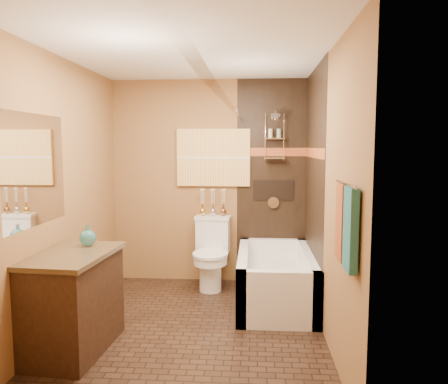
# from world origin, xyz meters

# --- Properties ---
(floor) EXTENTS (3.00, 3.00, 0.00)m
(floor) POSITION_xyz_m (0.00, 0.00, 0.00)
(floor) COLOR black
(floor) RESTS_ON ground
(wall_left) EXTENTS (0.02, 3.00, 2.50)m
(wall_left) POSITION_xyz_m (-1.20, 0.00, 1.25)
(wall_left) COLOR olive
(wall_left) RESTS_ON floor
(wall_right) EXTENTS (0.02, 3.00, 2.50)m
(wall_right) POSITION_xyz_m (1.20, 0.00, 1.25)
(wall_right) COLOR olive
(wall_right) RESTS_ON floor
(wall_back) EXTENTS (2.40, 0.02, 2.50)m
(wall_back) POSITION_xyz_m (0.00, 1.50, 1.25)
(wall_back) COLOR olive
(wall_back) RESTS_ON floor
(wall_front) EXTENTS (2.40, 0.02, 2.50)m
(wall_front) POSITION_xyz_m (0.00, -1.50, 1.25)
(wall_front) COLOR olive
(wall_front) RESTS_ON floor
(ceiling) EXTENTS (3.00, 3.00, 0.00)m
(ceiling) POSITION_xyz_m (0.00, 0.00, 2.50)
(ceiling) COLOR silver
(ceiling) RESTS_ON wall_back
(alcove_tile_back) EXTENTS (0.85, 0.01, 2.50)m
(alcove_tile_back) POSITION_xyz_m (0.78, 1.49, 1.25)
(alcove_tile_back) COLOR black
(alcove_tile_back) RESTS_ON wall_back
(alcove_tile_right) EXTENTS (0.01, 1.50, 2.50)m
(alcove_tile_right) POSITION_xyz_m (1.19, 0.75, 1.25)
(alcove_tile_right) COLOR black
(alcove_tile_right) RESTS_ON wall_right
(mosaic_band_back) EXTENTS (0.85, 0.01, 0.10)m
(mosaic_band_back) POSITION_xyz_m (0.78, 1.48, 1.62)
(mosaic_band_back) COLOR maroon
(mosaic_band_back) RESTS_ON alcove_tile_back
(mosaic_band_right) EXTENTS (0.01, 1.50, 0.10)m
(mosaic_band_right) POSITION_xyz_m (1.18, 0.75, 1.62)
(mosaic_band_right) COLOR maroon
(mosaic_band_right) RESTS_ON alcove_tile_right
(alcove_niche) EXTENTS (0.50, 0.01, 0.25)m
(alcove_niche) POSITION_xyz_m (0.80, 1.48, 1.15)
(alcove_niche) COLOR black
(alcove_niche) RESTS_ON alcove_tile_back
(shower_fixtures) EXTENTS (0.24, 0.33, 1.16)m
(shower_fixtures) POSITION_xyz_m (0.80, 1.38, 1.67)
(shower_fixtures) COLOR silver
(shower_fixtures) RESTS_ON floor
(curtain_rod) EXTENTS (0.03, 1.55, 0.03)m
(curtain_rod) POSITION_xyz_m (0.40, 0.75, 2.02)
(curtain_rod) COLOR silver
(curtain_rod) RESTS_ON wall_back
(towel_bar) EXTENTS (0.02, 0.55, 0.02)m
(towel_bar) POSITION_xyz_m (1.15, -1.05, 1.45)
(towel_bar) COLOR silver
(towel_bar) RESTS_ON wall_right
(towel_teal) EXTENTS (0.05, 0.22, 0.52)m
(towel_teal) POSITION_xyz_m (1.16, -1.18, 1.18)
(towel_teal) COLOR #1F5F69
(towel_teal) RESTS_ON towel_bar
(towel_rust) EXTENTS (0.05, 0.22, 0.52)m
(towel_rust) POSITION_xyz_m (1.16, -0.92, 1.18)
(towel_rust) COLOR maroon
(towel_rust) RESTS_ON towel_bar
(sunset_painting) EXTENTS (0.90, 0.04, 0.70)m
(sunset_painting) POSITION_xyz_m (0.06, 1.48, 1.55)
(sunset_painting) COLOR gold
(sunset_painting) RESTS_ON wall_back
(vanity_mirror) EXTENTS (0.01, 1.00, 0.90)m
(vanity_mirror) POSITION_xyz_m (-1.19, -0.49, 1.50)
(vanity_mirror) COLOR white
(vanity_mirror) RESTS_ON wall_left
(bathtub) EXTENTS (0.80, 1.50, 0.55)m
(bathtub) POSITION_xyz_m (0.80, 0.75, 0.22)
(bathtub) COLOR white
(bathtub) RESTS_ON floor
(toilet) EXTENTS (0.44, 0.65, 0.84)m
(toilet) POSITION_xyz_m (0.06, 1.20, 0.42)
(toilet) COLOR white
(toilet) RESTS_ON floor
(vanity) EXTENTS (0.64, 0.97, 0.83)m
(vanity) POSITION_xyz_m (-0.92, -0.49, 0.41)
(vanity) COLOR black
(vanity) RESTS_ON floor
(teal_bottle) EXTENTS (0.19, 0.19, 0.22)m
(teal_bottle) POSITION_xyz_m (-0.87, -0.25, 0.92)
(teal_bottle) COLOR teal
(teal_bottle) RESTS_ON vanity
(bud_vases) EXTENTS (0.32, 0.07, 0.32)m
(bud_vases) POSITION_xyz_m (0.06, 1.39, 1.01)
(bud_vases) COLOR gold
(bud_vases) RESTS_ON toilet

